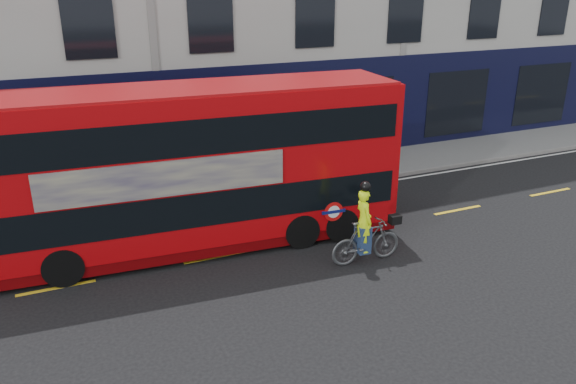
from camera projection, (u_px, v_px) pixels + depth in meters
ground at (235, 283)px, 13.65m from camera, size 120.00×120.00×0.00m
pavement at (174, 193)px, 19.19m from camera, size 60.00×3.00×0.12m
kerb at (185, 208)px, 17.90m from camera, size 60.00×0.12×0.13m
road_edge_line at (187, 214)px, 17.67m from camera, size 58.00×0.10×0.01m
lane_dashes at (217, 257)px, 14.93m from camera, size 58.00×0.12×0.01m
bus at (198, 167)px, 14.88m from camera, size 11.04×3.22×4.39m
cyclist at (366, 236)px, 14.41m from camera, size 1.97×0.62×2.25m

